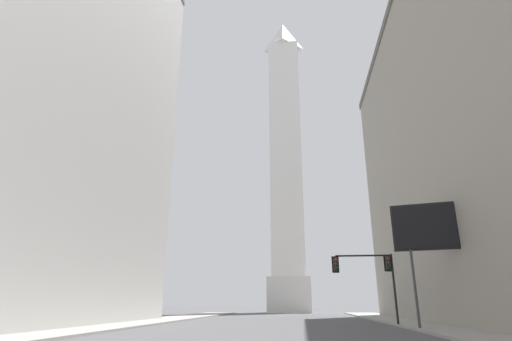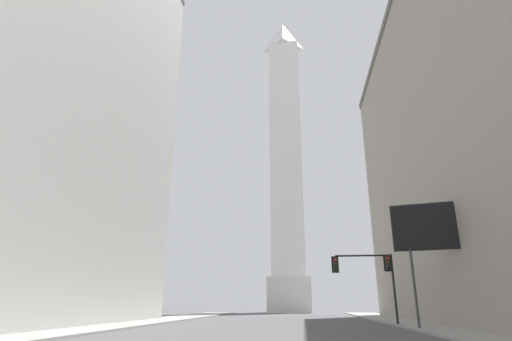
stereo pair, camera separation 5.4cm
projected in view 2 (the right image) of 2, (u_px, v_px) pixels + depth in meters
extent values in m
cube|color=gray|center=(94.00, 328.00, 27.13)|extent=(5.00, 91.70, 0.15)
cube|color=gray|center=(457.00, 330.00, 24.63)|extent=(5.00, 91.70, 0.15)
cube|color=silver|center=(290.00, 295.00, 72.94)|extent=(7.81, 7.81, 6.15)
cube|color=white|center=(286.00, 153.00, 81.73)|extent=(6.25, 6.25, 49.48)
pyramid|color=white|center=(283.00, 37.00, 90.63)|extent=(6.25, 6.25, 6.88)
cylinder|color=black|center=(394.00, 289.00, 31.33)|extent=(0.18, 0.18, 5.44)
cylinder|color=#262626|center=(398.00, 325.00, 30.49)|extent=(0.40, 0.40, 0.10)
cube|color=black|center=(388.00, 263.00, 32.00)|extent=(0.37, 0.37, 1.10)
cube|color=black|center=(387.00, 263.00, 32.17)|extent=(0.58, 0.08, 1.32)
sphere|color=red|center=(388.00, 258.00, 31.93)|extent=(0.22, 0.22, 0.22)
sphere|color=#483506|center=(389.00, 263.00, 31.82)|extent=(0.22, 0.22, 0.22)
sphere|color=#073410|center=(389.00, 267.00, 31.72)|extent=(0.22, 0.22, 0.22)
cylinder|color=black|center=(363.00, 256.00, 32.40)|extent=(4.44, 0.14, 0.14)
sphere|color=black|center=(391.00, 255.00, 32.16)|extent=(0.18, 0.18, 0.18)
cube|color=black|center=(335.00, 264.00, 32.42)|extent=(0.37, 0.37, 1.10)
cube|color=black|center=(335.00, 265.00, 32.59)|extent=(0.58, 0.08, 1.32)
sphere|color=red|center=(336.00, 260.00, 32.35)|extent=(0.22, 0.22, 0.22)
sphere|color=#483506|center=(336.00, 264.00, 32.24)|extent=(0.22, 0.22, 0.22)
sphere|color=#073410|center=(336.00, 268.00, 32.13)|extent=(0.22, 0.22, 0.22)
cylinder|color=#3F3F42|center=(415.00, 289.00, 26.44)|extent=(0.18, 0.18, 5.17)
cylinder|color=#3F3F42|center=(489.00, 288.00, 24.99)|extent=(0.18, 0.18, 5.17)
cube|color=black|center=(441.00, 226.00, 27.00)|extent=(6.07, 1.77, 2.99)
cube|color=black|center=(441.00, 226.00, 27.00)|extent=(6.27, 1.71, 3.23)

